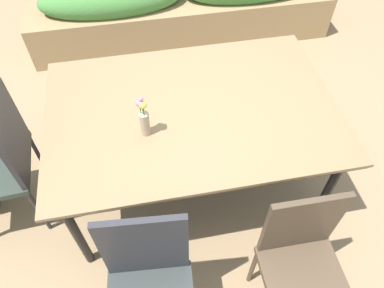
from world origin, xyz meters
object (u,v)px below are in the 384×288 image
Objects in this scene: chair_near_left at (149,285)px; planter_box at (184,8)px; flower_vase at (144,119)px; chair_near_right at (302,259)px; dining_table at (192,114)px.

planter_box is (0.65, 2.73, -0.22)m from chair_near_left.
chair_near_left reaches higher than planter_box.
flower_vase reaches higher than planter_box.
chair_near_right is 1.11m from flower_vase.
flower_vase is (0.09, 0.78, 0.33)m from chair_near_left.
dining_table is 1.86m from planter_box.
flower_vase is at bearing -47.90° from chair_near_right.
planter_box is at bearing 81.67° from dining_table.
chair_near_right is at bearing -175.37° from chair_near_left.
chair_near_right is at bearing -87.19° from planter_box.
chair_near_left is at bearing -112.71° from dining_table.
dining_table is 1.73× the size of chair_near_left.
flower_vase reaches higher than chair_near_left.
flower_vase is (-0.30, -0.15, 0.18)m from dining_table.
flower_vase reaches higher than chair_near_right.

